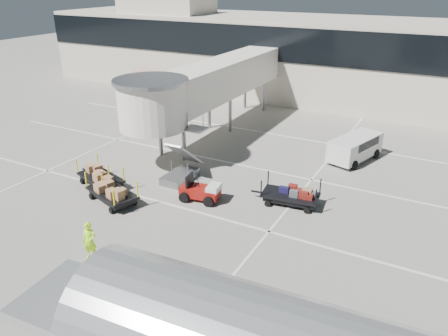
{
  "coord_description": "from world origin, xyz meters",
  "views": [
    {
      "loc": [
        12.96,
        -15.84,
        11.94
      ],
      "look_at": [
        2.31,
        4.02,
        2.0
      ],
      "focal_mm": 35.0,
      "sensor_mm": 36.0,
      "label": 1
    }
  ],
  "objects_px": {
    "minivan": "(356,146)",
    "box_cart_far": "(101,178)",
    "ground_worker": "(90,241)",
    "baggage_tug": "(201,191)",
    "box_cart_near": "(112,192)",
    "belt_loader": "(150,82)",
    "suitcase_cart": "(290,195)"
  },
  "relations": [
    {
      "from": "baggage_tug",
      "to": "minivan",
      "type": "distance_m",
      "value": 12.22
    },
    {
      "from": "baggage_tug",
      "to": "box_cart_near",
      "type": "xyz_separation_m",
      "value": [
        -4.33,
        -2.65,
        0.09
      ]
    },
    {
      "from": "minivan",
      "to": "belt_loader",
      "type": "bearing_deg",
      "value": 175.42
    },
    {
      "from": "baggage_tug",
      "to": "box_cart_near",
      "type": "height_order",
      "value": "box_cart_near"
    },
    {
      "from": "baggage_tug",
      "to": "box_cart_far",
      "type": "xyz_separation_m",
      "value": [
        -6.4,
        -1.35,
        0.02
      ]
    },
    {
      "from": "ground_worker",
      "to": "box_cart_far",
      "type": "bearing_deg",
      "value": 110.9
    },
    {
      "from": "box_cart_far",
      "to": "ground_worker",
      "type": "bearing_deg",
      "value": -33.29
    },
    {
      "from": "box_cart_far",
      "to": "box_cart_near",
      "type": "bearing_deg",
      "value": -14.76
    },
    {
      "from": "baggage_tug",
      "to": "ground_worker",
      "type": "height_order",
      "value": "ground_worker"
    },
    {
      "from": "ground_worker",
      "to": "minivan",
      "type": "distance_m",
      "value": 19.39
    },
    {
      "from": "baggage_tug",
      "to": "suitcase_cart",
      "type": "distance_m",
      "value": 5.11
    },
    {
      "from": "belt_loader",
      "to": "minivan",
      "type": "bearing_deg",
      "value": -33.99
    },
    {
      "from": "minivan",
      "to": "box_cart_near",
      "type": "bearing_deg",
      "value": -112.38
    },
    {
      "from": "suitcase_cart",
      "to": "belt_loader",
      "type": "xyz_separation_m",
      "value": [
        -23.96,
        18.7,
        0.28
      ]
    },
    {
      "from": "baggage_tug",
      "to": "box_cart_far",
      "type": "height_order",
      "value": "box_cart_far"
    },
    {
      "from": "baggage_tug",
      "to": "belt_loader",
      "type": "height_order",
      "value": "belt_loader"
    },
    {
      "from": "box_cart_near",
      "to": "box_cart_far",
      "type": "height_order",
      "value": "box_cart_near"
    },
    {
      "from": "box_cart_far",
      "to": "suitcase_cart",
      "type": "bearing_deg",
      "value": 33.93
    },
    {
      "from": "minivan",
      "to": "box_cart_far",
      "type": "bearing_deg",
      "value": -120.37
    },
    {
      "from": "minivan",
      "to": "ground_worker",
      "type": "bearing_deg",
      "value": -97.09
    },
    {
      "from": "ground_worker",
      "to": "minivan",
      "type": "height_order",
      "value": "ground_worker"
    },
    {
      "from": "minivan",
      "to": "belt_loader",
      "type": "xyz_separation_m",
      "value": [
        -25.68,
        10.27,
        -0.19
      ]
    },
    {
      "from": "baggage_tug",
      "to": "suitcase_cart",
      "type": "xyz_separation_m",
      "value": [
        4.72,
        1.94,
        0.01
      ]
    },
    {
      "from": "ground_worker",
      "to": "minivan",
      "type": "relative_size",
      "value": 0.38
    },
    {
      "from": "ground_worker",
      "to": "minivan",
      "type": "xyz_separation_m",
      "value": [
        7.98,
        17.67,
        0.11
      ]
    },
    {
      "from": "box_cart_far",
      "to": "ground_worker",
      "type": "height_order",
      "value": "ground_worker"
    },
    {
      "from": "suitcase_cart",
      "to": "minivan",
      "type": "relative_size",
      "value": 0.82
    },
    {
      "from": "ground_worker",
      "to": "box_cart_near",
      "type": "bearing_deg",
      "value": 102.67
    },
    {
      "from": "suitcase_cart",
      "to": "box_cart_far",
      "type": "height_order",
      "value": "suitcase_cart"
    },
    {
      "from": "suitcase_cart",
      "to": "belt_loader",
      "type": "distance_m",
      "value": 30.39
    },
    {
      "from": "suitcase_cart",
      "to": "box_cart_far",
      "type": "relative_size",
      "value": 1.0
    },
    {
      "from": "baggage_tug",
      "to": "box_cart_near",
      "type": "bearing_deg",
      "value": -157.1
    }
  ]
}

